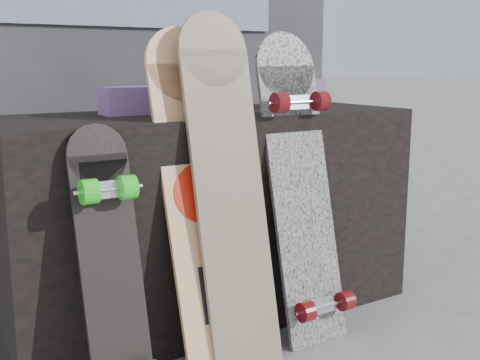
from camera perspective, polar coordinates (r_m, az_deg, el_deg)
vendor_table at (r=2.37m, az=-3.17°, el=-3.28°), size 1.60×0.60×0.80m
booth at (r=3.06m, az=-11.33°, el=13.05°), size 2.40×0.22×2.20m
merch_box_purple at (r=2.23m, az=-10.68°, el=7.39°), size 0.18×0.12×0.10m
merch_box_small at (r=2.52m, az=5.84°, el=8.16°), size 0.14×0.14×0.12m
merch_box_flat at (r=2.38m, az=-6.37°, el=7.25°), size 0.22×0.10×0.06m
longboard_geisha at (r=1.96m, az=-3.90°, el=-0.78°), size 0.25×0.33×1.11m
longboard_celtic at (r=1.96m, az=-1.15°, el=0.11°), size 0.25×0.27×1.15m
longboard_cascadia at (r=2.16m, az=5.84°, el=-0.17°), size 0.25×0.33×1.10m
skateboard_dark at (r=1.77m, az=-11.96°, el=-8.00°), size 0.18×0.27×0.82m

